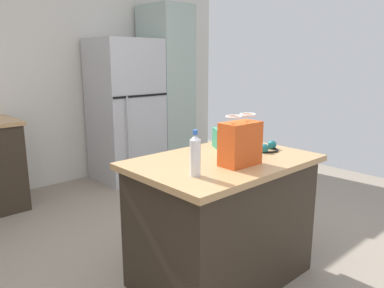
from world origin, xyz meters
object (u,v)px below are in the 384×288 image
Objects in this scene: ear_defenders at (268,148)px; bottle at (195,155)px; kitchen_island at (222,219)px; small_box at (222,138)px; refrigerator at (126,111)px; shopping_bag at (240,143)px; tall_cabinet at (166,90)px.

bottle is at bearing -174.33° from ear_defenders.
small_box reaches higher than kitchen_island.
refrigerator is 6.65× the size of bottle.
ear_defenders is at bearing -98.90° from refrigerator.
shopping_bag is 0.46m from ear_defenders.
refrigerator is at bearing 72.37° from shopping_bag.
tall_cabinet reaches higher than kitchen_island.
refrigerator reaches higher than ear_defenders.
ear_defenders is (0.43, 0.10, -0.12)m from shopping_bag.
small_box is 0.54× the size of bottle.
bottle is 1.33× the size of ear_defenders.
tall_cabinet is 6.96× the size of shopping_bag.
shopping_bag is at bearing -123.91° from small_box.
shopping_bag reaches higher than bottle.
bottle reaches higher than small_box.
shopping_bag is at bearing -98.86° from kitchen_island.
small_box is at bearing 56.09° from shopping_bag.
small_box is 0.72× the size of ear_defenders.
bottle reaches higher than kitchen_island.
shopping_bag is 1.60× the size of ear_defenders.
ear_defenders is (0.78, 0.08, -0.10)m from bottle.
shopping_bag is 2.21× the size of small_box.
kitchen_island is at bearing 170.65° from ear_defenders.
refrigerator reaches higher than small_box.
shopping_bag is (-0.03, -0.17, 0.57)m from kitchen_island.
kitchen_island is 8.46× the size of small_box.
kitchen_island is 2.56m from refrigerator.
tall_cabinet is 8.34× the size of bottle.
kitchen_island is 4.60× the size of bottle.
shopping_bag is (-0.81, -2.56, 0.13)m from refrigerator.
shopping_bag is 0.36m from bottle.
kitchen_island is 0.61m from ear_defenders.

